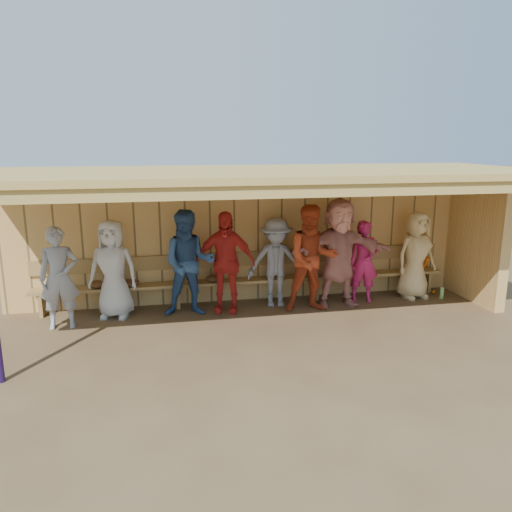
{
  "coord_description": "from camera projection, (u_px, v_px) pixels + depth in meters",
  "views": [
    {
      "loc": [
        -1.6,
        -7.63,
        2.95
      ],
      "look_at": [
        0.0,
        0.35,
        1.05
      ],
      "focal_mm": 35.0,
      "sensor_mm": 36.0,
      "label": 1
    }
  ],
  "objects": [
    {
      "name": "player_e",
      "position": [
        276.0,
        262.0,
        8.94
      ],
      "size": [
        1.1,
        0.72,
        1.61
      ],
      "primitive_type": "imported",
      "rotation": [
        0.0,
        0.0,
        -0.12
      ],
      "color": "gray",
      "rests_on": "ground"
    },
    {
      "name": "player_g",
      "position": [
        364.0,
        262.0,
        9.2
      ],
      "size": [
        0.62,
        0.47,
        1.52
      ],
      "primitive_type": "imported",
      "rotation": [
        0.0,
        0.0,
        -0.22
      ],
      "color": "#D3215E",
      "rests_on": "ground"
    },
    {
      "name": "player_f",
      "position": [
        339.0,
        253.0,
        8.9
      ],
      "size": [
        1.83,
        0.59,
        1.97
      ],
      "primitive_type": "imported",
      "rotation": [
        0.0,
        0.0,
        -0.01
      ],
      "color": "tan",
      "rests_on": "ground"
    },
    {
      "name": "player_d",
      "position": [
        225.0,
        262.0,
        8.61
      ],
      "size": [
        1.12,
        0.7,
        1.78
      ],
      "primitive_type": "imported",
      "rotation": [
        0.0,
        0.0,
        -0.28
      ],
      "color": "red",
      "rests_on": "ground"
    },
    {
      "name": "dugout_structure",
      "position": [
        274.0,
        214.0,
        8.61
      ],
      "size": [
        8.8,
        3.2,
        2.5
      ],
      "color": "#DEAA5F",
      "rests_on": "ground"
    },
    {
      "name": "bench",
      "position": [
        248.0,
        274.0,
        9.21
      ],
      "size": [
        7.6,
        0.34,
        0.93
      ],
      "color": "#AC8549",
      "rests_on": "ground"
    },
    {
      "name": "ground",
      "position": [
        260.0,
        322.0,
        8.26
      ],
      "size": [
        90.0,
        90.0,
        0.0
      ],
      "primitive_type": "plane",
      "color": "brown",
      "rests_on": "ground"
    },
    {
      "name": "player_h",
      "position": [
        416.0,
        255.0,
        9.4
      ],
      "size": [
        0.9,
        0.67,
        1.66
      ],
      "primitive_type": "imported",
      "rotation": [
        0.0,
        0.0,
        0.19
      ],
      "color": "#E2BE7F",
      "rests_on": "ground"
    },
    {
      "name": "dugout_equipment",
      "position": [
        203.0,
        281.0,
        8.93
      ],
      "size": [
        6.51,
        0.62,
        0.8
      ],
      "color": "orange",
      "rests_on": "ground"
    },
    {
      "name": "player_b",
      "position": [
        113.0,
        269.0,
        8.36
      ],
      "size": [
        0.92,
        0.72,
        1.67
      ],
      "primitive_type": "imported",
      "rotation": [
        0.0,
        0.0,
        -0.25
      ],
      "color": "silver",
      "rests_on": "ground"
    },
    {
      "name": "player_c",
      "position": [
        189.0,
        263.0,
        8.43
      ],
      "size": [
        0.94,
        0.77,
        1.82
      ],
      "primitive_type": "imported",
      "rotation": [
        0.0,
        0.0,
        -0.09
      ],
      "color": "#2D4D7C",
      "rests_on": "ground"
    },
    {
      "name": "player_a",
      "position": [
        59.0,
        278.0,
        7.87
      ],
      "size": [
        0.64,
        0.45,
        1.65
      ],
      "primitive_type": "imported",
      "rotation": [
        0.0,
        0.0,
        0.1
      ],
      "color": "#989AA0",
      "rests_on": "ground"
    },
    {
      "name": "player_extra",
      "position": [
        312.0,
        259.0,
        8.64
      ],
      "size": [
        0.95,
        0.76,
        1.88
      ],
      "primitive_type": "imported",
      "rotation": [
        0.0,
        0.0,
        -0.06
      ],
      "color": "#BF3F1E",
      "rests_on": "ground"
    }
  ]
}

